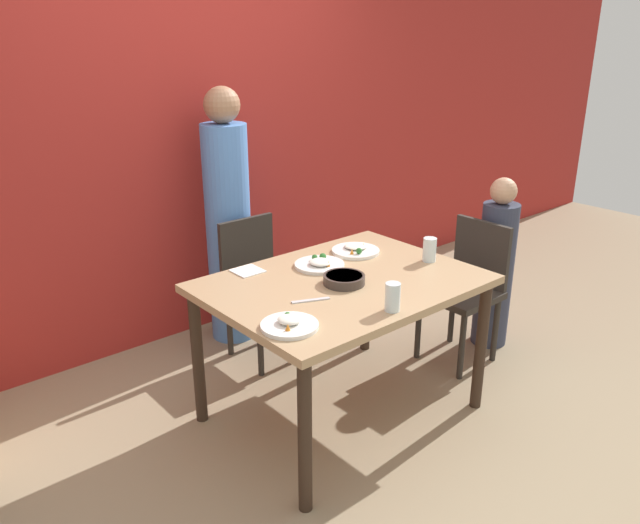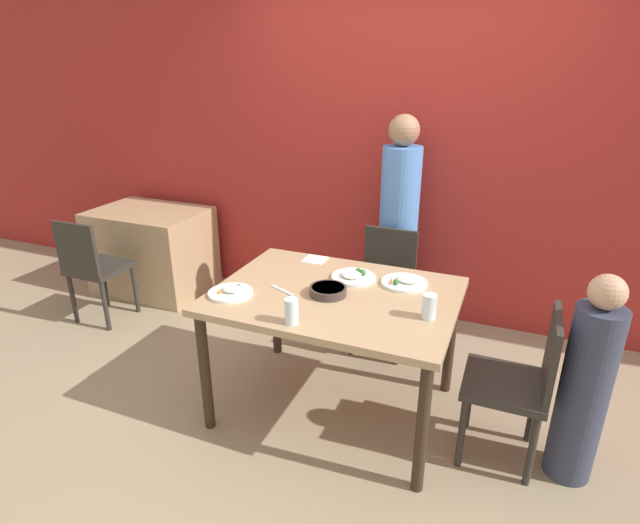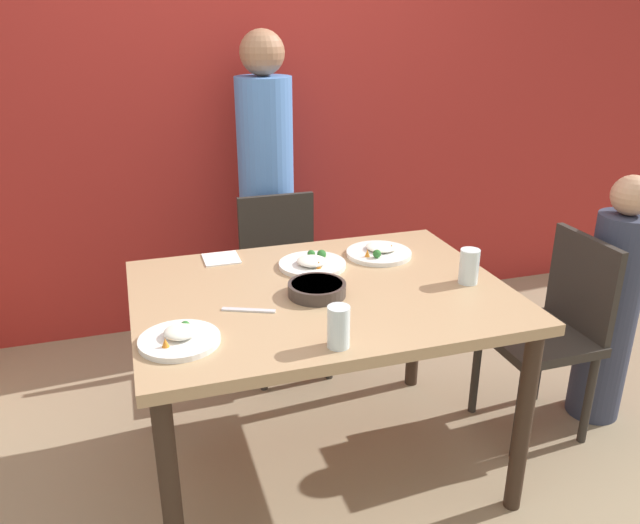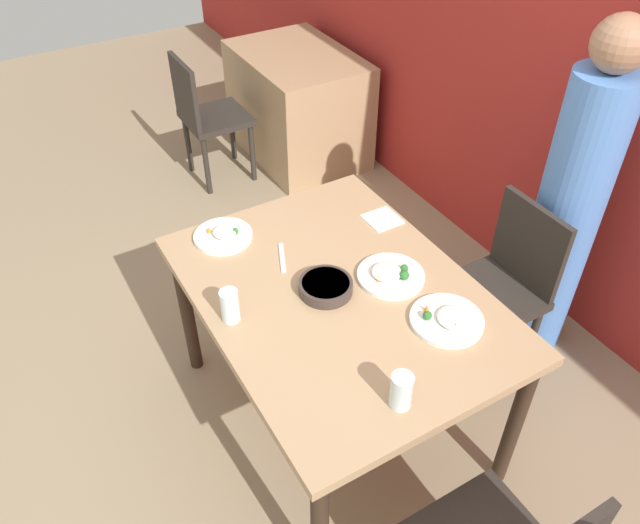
{
  "view_description": "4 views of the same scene",
  "coord_description": "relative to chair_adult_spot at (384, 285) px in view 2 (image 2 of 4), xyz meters",
  "views": [
    {
      "loc": [
        -1.94,
        -2.09,
        1.93
      ],
      "look_at": [
        -0.13,
        0.02,
        0.89
      ],
      "focal_mm": 35.0,
      "sensor_mm": 36.0,
      "label": 1
    },
    {
      "loc": [
        0.86,
        -2.33,
        1.95
      ],
      "look_at": [
        -0.08,
        -0.03,
        0.95
      ],
      "focal_mm": 28.0,
      "sensor_mm": 36.0,
      "label": 2
    },
    {
      "loc": [
        -0.62,
        -1.93,
        1.68
      ],
      "look_at": [
        -0.0,
        0.01,
        0.87
      ],
      "focal_mm": 35.0,
      "sensor_mm": 36.0,
      "label": 3
    },
    {
      "loc": [
        1.44,
        -0.92,
        2.37
      ],
      "look_at": [
        0.0,
        -0.08,
        0.95
      ],
      "focal_mm": 35.0,
      "sensor_mm": 36.0,
      "label": 4
    }
  ],
  "objects": [
    {
      "name": "ground_plane",
      "position": [
        -0.07,
        -0.82,
        -0.48
      ],
      "size": [
        10.0,
        10.0,
        0.0
      ],
      "primitive_type": "plane",
      "color": "#998466"
    },
    {
      "name": "wall_back",
      "position": [
        -0.07,
        0.61,
        0.87
      ],
      "size": [
        10.0,
        0.06,
        2.7
      ],
      "color": "#A82823",
      "rests_on": "ground_plane"
    },
    {
      "name": "dining_table",
      "position": [
        -0.07,
        -0.82,
        0.21
      ],
      "size": [
        1.32,
        0.98,
        0.77
      ],
      "color": "tan",
      "rests_on": "ground_plane"
    },
    {
      "name": "chair_adult_spot",
      "position": [
        0.0,
        0.0,
        0.0
      ],
      "size": [
        0.4,
        0.4,
        0.86
      ],
      "color": "#2D2823",
      "rests_on": "ground_plane"
    },
    {
      "name": "chair_child_spot",
      "position": [
        0.93,
        -0.85,
        0.0
      ],
      "size": [
        0.4,
        0.4,
        0.86
      ],
      "rotation": [
        0.0,
        0.0,
        -1.57
      ],
      "color": "#2D2823",
      "rests_on": "ground_plane"
    },
    {
      "name": "person_adult",
      "position": [
        0.0,
        0.32,
        0.29
      ],
      "size": [
        0.28,
        0.28,
        1.62
      ],
      "color": "#5184D1",
      "rests_on": "ground_plane"
    },
    {
      "name": "person_child",
      "position": [
        1.21,
        -0.85,
        0.04
      ],
      "size": [
        0.22,
        0.22,
        1.1
      ],
      "color": "#33384C",
      "rests_on": "ground_plane"
    },
    {
      "name": "bowl_curry",
      "position": [
        -0.09,
        -0.86,
        0.32
      ],
      "size": [
        0.2,
        0.2,
        0.05
      ],
      "color": "#3D332D",
      "rests_on": "dining_table"
    },
    {
      "name": "plate_rice_adult",
      "position": [
        -0.59,
        -1.06,
        0.31
      ],
      "size": [
        0.24,
        0.24,
        0.05
      ],
      "color": "white",
      "rests_on": "dining_table"
    },
    {
      "name": "plate_rice_child",
      "position": [
        0.26,
        -0.57,
        0.31
      ],
      "size": [
        0.26,
        0.26,
        0.05
      ],
      "color": "white",
      "rests_on": "dining_table"
    },
    {
      "name": "plate_noodles",
      "position": [
        -0.03,
        -0.61,
        0.31
      ],
      "size": [
        0.26,
        0.26,
        0.05
      ],
      "color": "white",
      "rests_on": "dining_table"
    },
    {
      "name": "glass_water_tall",
      "position": [
        0.46,
        -0.93,
        0.36
      ],
      "size": [
        0.07,
        0.07,
        0.13
      ],
      "color": "silver",
      "rests_on": "dining_table"
    },
    {
      "name": "glass_water_short",
      "position": [
        -0.14,
        -1.23,
        0.36
      ],
      "size": [
        0.07,
        0.07,
        0.13
      ],
      "color": "silver",
      "rests_on": "dining_table"
    },
    {
      "name": "napkin_folded",
      "position": [
        -0.36,
        -0.42,
        0.29
      ],
      "size": [
        0.14,
        0.14,
        0.01
      ],
      "color": "white",
      "rests_on": "dining_table"
    },
    {
      "name": "fork_steel",
      "position": [
        -0.35,
        -0.91,
        0.29
      ],
      "size": [
        0.17,
        0.09,
        0.01
      ],
      "color": "silver",
      "rests_on": "dining_table"
    },
    {
      "name": "background_table",
      "position": [
        -2.19,
        0.16,
        -0.11
      ],
      "size": [
        0.96,
        0.68,
        0.74
      ],
      "color": "tan",
      "rests_on": "ground_plane"
    },
    {
      "name": "chair_background",
      "position": [
        -2.19,
        -0.52,
        0.0
      ],
      "size": [
        0.4,
        0.4,
        0.86
      ],
      "rotation": [
        0.0,
        0.0,
        3.14
      ],
      "color": "#2D2823",
      "rests_on": "ground_plane"
    }
  ]
}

